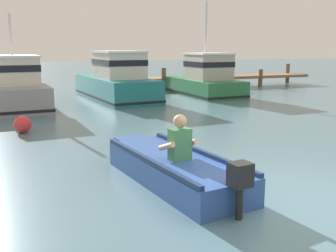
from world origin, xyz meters
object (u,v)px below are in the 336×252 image
Objects in this scene: moored_boat_grey at (15,87)px; moored_boat_green at (205,80)px; rowboat_with_person at (173,167)px; moored_boat_teal at (116,82)px; mooring_buoy at (23,124)px.

moored_boat_grey is 8.45m from moored_boat_green.
rowboat_with_person is at bearing -76.88° from moored_boat_grey.
moored_boat_green is (4.30, -0.06, -0.05)m from moored_boat_teal.
rowboat_with_person reaches higher than mooring_buoy.
moored_boat_grey is 13.28× the size of mooring_buoy.
mooring_buoy is at bearing -124.86° from moored_boat_teal.
moored_boat_grey is at bearing 103.12° from rowboat_with_person.
moored_boat_green is 10.25× the size of mooring_buoy.
moored_boat_grey is 4.16m from moored_boat_teal.
mooring_buoy is (-2.28, 5.03, -0.02)m from rowboat_with_person.
moored_boat_grey reaches higher than mooring_buoy.
rowboat_with_person is 5.52m from mooring_buoy.
rowboat_with_person is 0.62× the size of moored_boat_grey.
mooring_buoy is (0.13, -5.30, -0.50)m from moored_boat_grey.
moored_boat_green is (6.03, 10.72, 0.48)m from rowboat_with_person.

